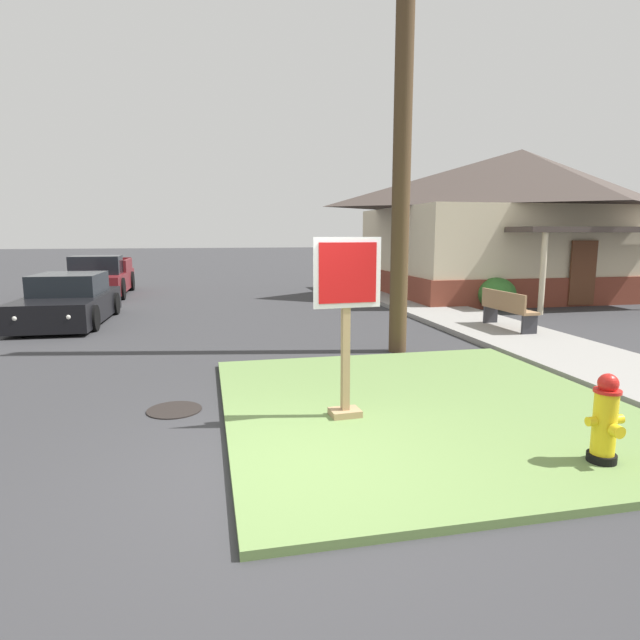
% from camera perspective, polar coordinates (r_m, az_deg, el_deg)
% --- Properties ---
extents(ground_plane, '(160.00, 160.00, 0.00)m').
position_cam_1_polar(ground_plane, '(5.23, -2.90, -16.41)').
color(ground_plane, '#333335').
extents(grass_corner_patch, '(5.15, 5.60, 0.08)m').
position_cam_1_polar(grass_corner_patch, '(7.14, 11.14, -9.04)').
color(grass_corner_patch, '#668447').
rests_on(grass_corner_patch, ground).
extents(sidewalk_strip, '(2.20, 18.66, 0.12)m').
position_cam_1_polar(sidewalk_strip, '(12.86, 18.40, -1.02)').
color(sidewalk_strip, gray).
rests_on(sidewalk_strip, ground).
extents(fire_hydrant, '(0.38, 0.34, 0.88)m').
position_cam_1_polar(fire_hydrant, '(5.83, 28.43, -9.55)').
color(fire_hydrant, black).
rests_on(fire_hydrant, grass_corner_patch).
extents(stop_sign, '(0.82, 0.30, 2.15)m').
position_cam_1_polar(stop_sign, '(6.22, 2.85, -0.92)').
color(stop_sign, '#A3845B').
rests_on(stop_sign, grass_corner_patch).
extents(manhole_cover, '(0.70, 0.70, 0.02)m').
position_cam_1_polar(manhole_cover, '(7.19, -15.46, -9.34)').
color(manhole_cover, black).
rests_on(manhole_cover, ground).
extents(parked_sedan_black, '(2.00, 4.30, 1.25)m').
position_cam_1_polar(parked_sedan_black, '(14.90, -25.48, 1.79)').
color(parked_sedan_black, black).
rests_on(parked_sedan_black, ground).
extents(pickup_truck_maroon, '(2.09, 5.15, 1.48)m').
position_cam_1_polar(pickup_truck_maroon, '(20.99, -22.65, 4.12)').
color(pickup_truck_maroon, maroon).
rests_on(pickup_truck_maroon, ground).
extents(street_bench, '(0.46, 1.69, 0.85)m').
position_cam_1_polar(street_bench, '(12.77, 19.54, 1.26)').
color(street_bench, '#93704C').
rests_on(street_bench, sidewalk_strip).
extents(utility_pole, '(1.37, 0.34, 9.53)m').
position_cam_1_polar(utility_pole, '(10.48, 9.02, 23.72)').
color(utility_pole, '#4C3823').
rests_on(utility_pole, ground).
extents(corner_house, '(10.58, 8.93, 5.30)m').
position_cam_1_polar(corner_house, '(21.31, 20.61, 9.98)').
color(corner_house, brown).
rests_on(corner_house, ground).
extents(shrub_near_porch, '(1.17, 1.17, 0.96)m').
position_cam_1_polar(shrub_near_porch, '(16.73, 18.48, 2.73)').
color(shrub_near_porch, '#346F2C').
rests_on(shrub_near_porch, ground).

